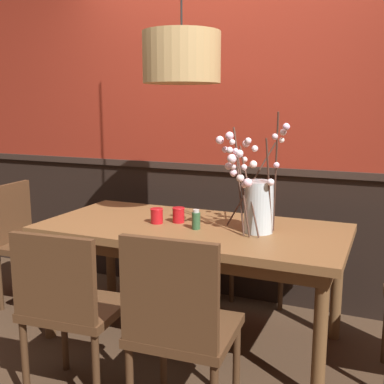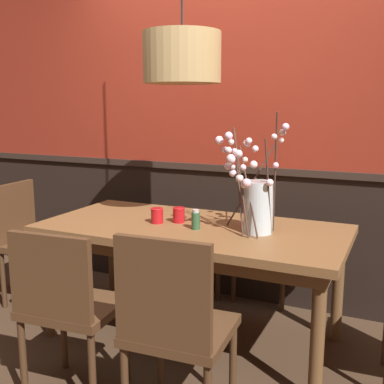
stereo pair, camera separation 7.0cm
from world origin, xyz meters
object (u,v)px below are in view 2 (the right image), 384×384
(chair_near_side_right, at_px, (174,323))
(chair_far_side_left, at_px, (208,221))
(condiment_bottle, at_px, (196,220))
(chair_far_side_right, at_px, (268,229))
(candle_holder_nearer_edge, at_px, (157,216))
(candle_holder_nearer_center, at_px, (179,215))
(chair_near_side_left, at_px, (66,303))
(dining_table, at_px, (192,239))
(chair_head_west_end, at_px, (29,236))
(vase_with_blossoms, at_px, (256,202))
(pendant_lamp, at_px, (182,58))

(chair_near_side_right, relative_size, chair_far_side_left, 0.96)
(chair_far_side_left, bearing_deg, condiment_bottle, -71.61)
(chair_far_side_right, xyz_separation_m, candle_holder_nearer_edge, (-0.47, -0.90, 0.26))
(candle_holder_nearer_center, xyz_separation_m, candle_holder_nearer_edge, (-0.12, -0.07, -0.00))
(condiment_bottle, bearing_deg, chair_near_side_right, -72.25)
(chair_far_side_right, relative_size, condiment_bottle, 7.85)
(chair_near_side_left, bearing_deg, candle_holder_nearer_center, 78.52)
(chair_near_side_left, xyz_separation_m, candle_holder_nearer_edge, (0.06, 0.81, 0.27))
(dining_table, bearing_deg, chair_near_side_right, -70.17)
(chair_far_side_left, relative_size, candle_holder_nearer_center, 10.23)
(candle_holder_nearer_center, bearing_deg, chair_head_west_end, -178.67)
(chair_near_side_right, bearing_deg, vase_with_blossoms, 83.31)
(pendant_lamp, bearing_deg, chair_far_side_right, 68.16)
(dining_table, height_order, pendant_lamp, pendant_lamp)
(dining_table, bearing_deg, pendant_lamp, 150.37)
(chair_far_side_right, bearing_deg, pendant_lamp, -111.84)
(chair_near_side_right, bearing_deg, chair_far_side_right, 92.08)
(dining_table, relative_size, chair_near_side_left, 2.08)
(chair_near_side_right, distance_m, candle_holder_nearer_edge, 0.99)
(chair_near_side_right, height_order, chair_far_side_right, chair_near_side_right)
(chair_far_side_left, relative_size, pendant_lamp, 0.72)
(chair_head_west_end, relative_size, vase_with_blossoms, 1.29)
(chair_head_west_end, distance_m, candle_holder_nearer_center, 1.27)
(vase_with_blossoms, bearing_deg, chair_far_side_left, 128.17)
(chair_near_side_right, xyz_separation_m, chair_far_side_right, (-0.06, 1.71, 0.00))
(chair_near_side_left, xyz_separation_m, vase_with_blossoms, (0.69, 0.86, 0.40))
(chair_far_side_right, xyz_separation_m, chair_near_side_left, (-0.53, -1.71, -0.01))
(chair_far_side_left, height_order, chair_near_side_left, chair_far_side_left)
(pendant_lamp, bearing_deg, chair_head_west_end, -178.17)
(chair_far_side_right, relative_size, chair_far_side_left, 0.95)
(chair_far_side_left, xyz_separation_m, candle_holder_nearer_center, (0.14, -0.80, 0.24))
(chair_far_side_right, relative_size, candle_holder_nearer_edge, 9.86)
(chair_near_side_left, relative_size, pendant_lamp, 0.65)
(chair_near_side_left, height_order, candle_holder_nearer_edge, chair_near_side_left)
(chair_near_side_right, height_order, vase_with_blossoms, vase_with_blossoms)
(chair_near_side_right, distance_m, condiment_bottle, 0.85)
(chair_near_side_left, height_order, condiment_bottle, chair_near_side_left)
(dining_table, distance_m, vase_with_blossoms, 0.48)
(candle_holder_nearer_edge, relative_size, condiment_bottle, 0.80)
(chair_head_west_end, distance_m, chair_far_side_left, 1.38)
(chair_near_side_right, xyz_separation_m, candle_holder_nearer_center, (-0.41, 0.88, 0.26))
(chair_near_side_right, bearing_deg, dining_table, 109.83)
(chair_near_side_right, height_order, pendant_lamp, pendant_lamp)
(chair_near_side_left, bearing_deg, chair_far_side_left, 88.52)
(chair_near_side_right, height_order, chair_far_side_left, chair_far_side_left)
(candle_holder_nearer_edge, height_order, pendant_lamp, pendant_lamp)
(chair_near_side_right, distance_m, chair_far_side_right, 1.71)
(dining_table, relative_size, vase_with_blossoms, 2.67)
(candle_holder_nearer_center, xyz_separation_m, condiment_bottle, (0.16, -0.10, 0.01))
(condiment_bottle, bearing_deg, dining_table, 129.91)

